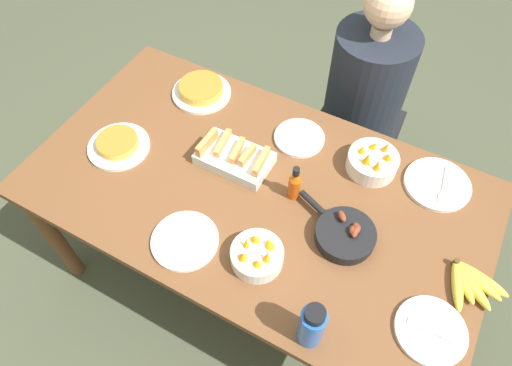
{
  "coord_description": "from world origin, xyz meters",
  "views": [
    {
      "loc": [
        0.48,
        -0.89,
        2.21
      ],
      "look_at": [
        0.0,
        0.0,
        0.8
      ],
      "focal_mm": 32.0,
      "sensor_mm": 36.0,
      "label": 1
    }
  ],
  "objects_px": {
    "empty_plate_near_front": "(185,241)",
    "fruit_bowl_mango": "(373,162)",
    "melon_tray": "(234,157)",
    "banana_bunch": "(471,282)",
    "empty_plate_far_right": "(437,184)",
    "skillet": "(344,234)",
    "frittata_plate_side": "(118,144)",
    "hot_sauce_bottle": "(295,184)",
    "person_figure": "(359,118)",
    "empty_plate_far_left": "(299,138)",
    "empty_plate_mid_edge": "(431,331)",
    "fruit_bowl_citrus": "(257,255)",
    "frittata_plate_center": "(201,90)",
    "water_bottle": "(312,325)"
  },
  "relations": [
    {
      "from": "empty_plate_near_front",
      "to": "fruit_bowl_mango",
      "type": "relative_size",
      "value": 1.21
    },
    {
      "from": "melon_tray",
      "to": "banana_bunch",
      "type": "bearing_deg",
      "value": -4.47
    },
    {
      "from": "empty_plate_far_right",
      "to": "skillet",
      "type": "bearing_deg",
      "value": -120.76
    },
    {
      "from": "melon_tray",
      "to": "empty_plate_far_right",
      "type": "xyz_separation_m",
      "value": [
        0.75,
        0.28,
        -0.02
      ]
    },
    {
      "from": "frittata_plate_side",
      "to": "hot_sauce_bottle",
      "type": "distance_m",
      "value": 0.75
    },
    {
      "from": "frittata_plate_side",
      "to": "empty_plate_far_right",
      "type": "relative_size",
      "value": 0.99
    },
    {
      "from": "skillet",
      "to": "person_figure",
      "type": "bearing_deg",
      "value": -53.3
    },
    {
      "from": "melon_tray",
      "to": "empty_plate_far_left",
      "type": "height_order",
      "value": "melon_tray"
    },
    {
      "from": "skillet",
      "to": "empty_plate_mid_edge",
      "type": "relative_size",
      "value": 1.42
    },
    {
      "from": "fruit_bowl_citrus",
      "to": "hot_sauce_bottle",
      "type": "height_order",
      "value": "hot_sauce_bottle"
    },
    {
      "from": "empty_plate_far_left",
      "to": "frittata_plate_center",
      "type": "bearing_deg",
      "value": 176.3
    },
    {
      "from": "skillet",
      "to": "fruit_bowl_citrus",
      "type": "height_order",
      "value": "fruit_bowl_citrus"
    },
    {
      "from": "frittata_plate_center",
      "to": "empty_plate_mid_edge",
      "type": "relative_size",
      "value": 1.16
    },
    {
      "from": "melon_tray",
      "to": "empty_plate_near_front",
      "type": "bearing_deg",
      "value": -86.28
    },
    {
      "from": "melon_tray",
      "to": "hot_sauce_bottle",
      "type": "xyz_separation_m",
      "value": [
        0.28,
        -0.03,
        0.04
      ]
    },
    {
      "from": "water_bottle",
      "to": "fruit_bowl_citrus",
      "type": "bearing_deg",
      "value": 150.43
    },
    {
      "from": "empty_plate_mid_edge",
      "to": "fruit_bowl_citrus",
      "type": "bearing_deg",
      "value": -175.83
    },
    {
      "from": "water_bottle",
      "to": "empty_plate_near_front",
      "type": "bearing_deg",
      "value": 170.05
    },
    {
      "from": "empty_plate_far_left",
      "to": "water_bottle",
      "type": "xyz_separation_m",
      "value": [
        0.38,
        -0.72,
        0.09
      ]
    },
    {
      "from": "empty_plate_near_front",
      "to": "person_figure",
      "type": "relative_size",
      "value": 0.19
    },
    {
      "from": "frittata_plate_side",
      "to": "water_bottle",
      "type": "distance_m",
      "value": 1.06
    },
    {
      "from": "empty_plate_far_left",
      "to": "person_figure",
      "type": "height_order",
      "value": "person_figure"
    },
    {
      "from": "melon_tray",
      "to": "fruit_bowl_citrus",
      "type": "distance_m",
      "value": 0.44
    },
    {
      "from": "frittata_plate_center",
      "to": "fruit_bowl_citrus",
      "type": "xyz_separation_m",
      "value": [
        0.61,
        -0.61,
        0.01
      ]
    },
    {
      "from": "frittata_plate_center",
      "to": "water_bottle",
      "type": "bearing_deg",
      "value": -40.71
    },
    {
      "from": "fruit_bowl_mango",
      "to": "empty_plate_near_front",
      "type": "bearing_deg",
      "value": -126.49
    },
    {
      "from": "skillet",
      "to": "person_figure",
      "type": "distance_m",
      "value": 0.9
    },
    {
      "from": "frittata_plate_side",
      "to": "fruit_bowl_mango",
      "type": "relative_size",
      "value": 1.27
    },
    {
      "from": "fruit_bowl_mango",
      "to": "hot_sauce_bottle",
      "type": "bearing_deg",
      "value": -128.85
    },
    {
      "from": "frittata_plate_side",
      "to": "water_bottle",
      "type": "xyz_separation_m",
      "value": [
        1.01,
        -0.33,
        0.08
      ]
    },
    {
      "from": "empty_plate_mid_edge",
      "to": "fruit_bowl_mango",
      "type": "relative_size",
      "value": 1.15
    },
    {
      "from": "empty_plate_near_front",
      "to": "empty_plate_far_left",
      "type": "height_order",
      "value": "same"
    },
    {
      "from": "empty_plate_far_right",
      "to": "frittata_plate_center",
      "type": "bearing_deg",
      "value": -179.55
    },
    {
      "from": "banana_bunch",
      "to": "empty_plate_far_left",
      "type": "height_order",
      "value": "banana_bunch"
    },
    {
      "from": "skillet",
      "to": "person_figure",
      "type": "relative_size",
      "value": 0.26
    },
    {
      "from": "banana_bunch",
      "to": "fruit_bowl_mango",
      "type": "xyz_separation_m",
      "value": [
        -0.46,
        0.31,
        0.02
      ]
    },
    {
      "from": "empty_plate_mid_edge",
      "to": "fruit_bowl_mango",
      "type": "bearing_deg",
      "value": 126.73
    },
    {
      "from": "melon_tray",
      "to": "person_figure",
      "type": "bearing_deg",
      "value": 66.99
    },
    {
      "from": "empty_plate_far_left",
      "to": "empty_plate_mid_edge",
      "type": "relative_size",
      "value": 0.92
    },
    {
      "from": "banana_bunch",
      "to": "fruit_bowl_mango",
      "type": "bearing_deg",
      "value": 146.44
    },
    {
      "from": "hot_sauce_bottle",
      "to": "person_figure",
      "type": "height_order",
      "value": "person_figure"
    },
    {
      "from": "skillet",
      "to": "empty_plate_mid_edge",
      "type": "xyz_separation_m",
      "value": [
        0.37,
        -0.18,
        -0.02
      ]
    },
    {
      "from": "fruit_bowl_citrus",
      "to": "hot_sauce_bottle",
      "type": "distance_m",
      "value": 0.31
    },
    {
      "from": "empty_plate_far_left",
      "to": "empty_plate_far_right",
      "type": "bearing_deg",
      "value": 4.11
    },
    {
      "from": "empty_plate_near_front",
      "to": "hot_sauce_bottle",
      "type": "height_order",
      "value": "hot_sauce_bottle"
    },
    {
      "from": "empty_plate_far_left",
      "to": "water_bottle",
      "type": "height_order",
      "value": "water_bottle"
    },
    {
      "from": "banana_bunch",
      "to": "frittata_plate_side",
      "type": "distance_m",
      "value": 1.41
    },
    {
      "from": "fruit_bowl_mango",
      "to": "melon_tray",
      "type": "bearing_deg",
      "value": -154.71
    },
    {
      "from": "empty_plate_far_left",
      "to": "person_figure",
      "type": "xyz_separation_m",
      "value": [
        0.13,
        0.48,
        -0.26
      ]
    },
    {
      "from": "melon_tray",
      "to": "person_figure",
      "type": "xyz_separation_m",
      "value": [
        0.3,
        0.72,
        -0.28
      ]
    }
  ]
}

